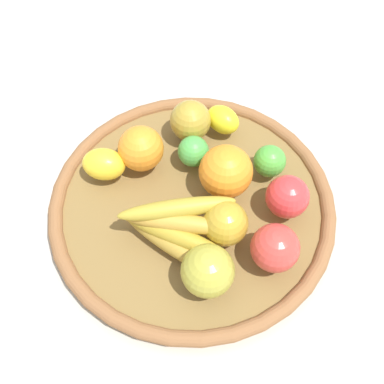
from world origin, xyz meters
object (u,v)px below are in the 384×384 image
Objects in this scene: lime_0 at (270,161)px; lemon_1 at (104,164)px; apple_2 at (225,223)px; banana_bunch at (175,228)px; orange_1 at (143,147)px; apple_3 at (190,121)px; apple_4 at (208,271)px; orange_0 at (226,172)px; lemon_0 at (223,120)px; apple_0 at (274,249)px; lime_1 at (193,151)px; apple_1 at (287,197)px.

lime_0 is 0.26m from lemon_1.
lemon_1 is at bearing -79.24° from apple_2.
lime_0 is at bearing 132.81° from lemon_1.
banana_bunch is 2.37× the size of orange_1.
apple_4 reaches higher than apple_3.
orange_0 is 1.13× the size of apple_4.
lemon_0 is 0.88× the size of apple_0.
orange_1 reaches higher than banana_bunch.
banana_bunch is at bearing -104.85° from apple_4.
banana_bunch reaches higher than lime_1.
apple_0 is at bearing 23.44° from apple_1.
orange_1 reaches higher than apple_0.
apple_4 is 0.17m from apple_1.
orange_0 is 0.12m from apple_3.
orange_1 reaches higher than lime_1.
apple_0 is 1.37× the size of lime_1.
apple_3 is at bearing -112.28° from apple_0.
apple_0 reaches higher than banana_bunch.
lime_1 is (-0.14, -0.15, -0.01)m from apple_4.
orange_1 is 1.21× the size of lemon_0.
lime_0 is 0.07m from apple_1.
lemon_0 is 0.25m from apple_0.
apple_2 is at bearing 84.12° from orange_1.
apple_0 reaches higher than apple_1.
apple_2 is 0.98× the size of lemon_1.
orange_1 reaches higher than apple_2.
lime_1 is 0.74× the size of lemon_1.
lime_1 is (-0.07, -0.12, -0.01)m from apple_2.
apple_4 reaches higher than apple_1.
apple_3 is at bearing 168.83° from orange_1.
apple_2 is (0.02, 0.18, -0.00)m from orange_1.
orange_1 is at bearing -117.87° from banana_bunch.
lemon_0 is at bearing 144.76° from apple_3.
apple_0 is (-0.08, 0.05, -0.00)m from apple_4.
lemon_1 is (-0.03, -0.24, -0.01)m from apple_4.
apple_0 is (0.14, 0.21, 0.01)m from lemon_0.
apple_3 is 1.00× the size of lemon_1.
banana_bunch is at bearing 2.10° from orange_0.
apple_3 is at bearing -144.61° from banana_bunch.
lemon_0 is at bearing 159.93° from orange_1.
lime_1 is (0.02, -0.16, -0.01)m from apple_1.
apple_1 reaches higher than lemon_1.
apple_2 is 0.21m from lemon_1.
lime_1 is at bearing -148.87° from banana_bunch.
lemon_0 is 0.28m from apple_4.
apple_4 is at bearing 22.00° from apple_2.
apple_1 is at bearing 149.01° from banana_bunch.
orange_0 is 0.14m from apple_0.
apple_0 is (-0.01, 0.08, 0.00)m from apple_2.
orange_1 is 1.06× the size of lemon_1.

